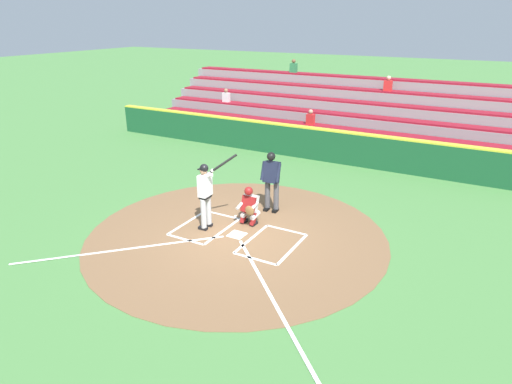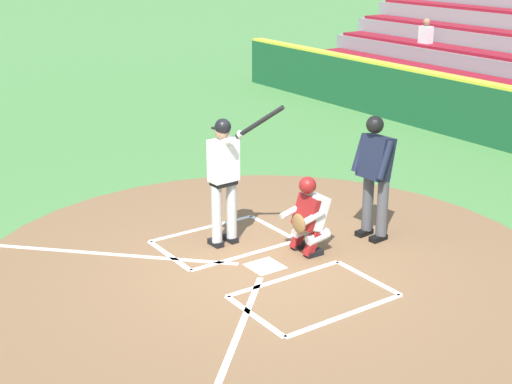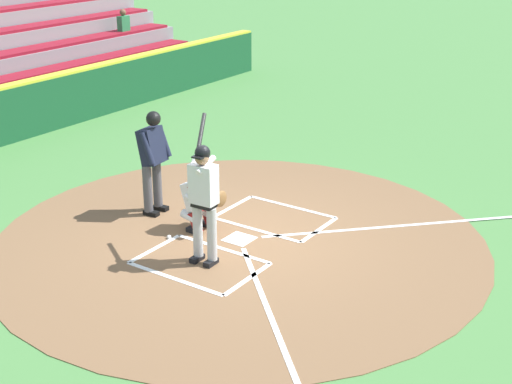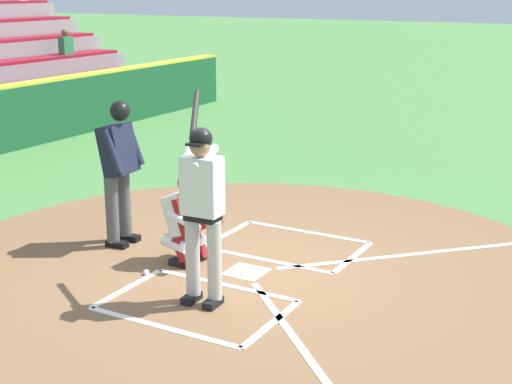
% 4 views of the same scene
% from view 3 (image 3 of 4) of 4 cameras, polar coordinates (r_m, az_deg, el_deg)
% --- Properties ---
extents(ground_plane, '(120.00, 120.00, 0.00)m').
position_cam_3_polar(ground_plane, '(11.93, -1.30, -3.74)').
color(ground_plane, '#4C8442').
extents(dirt_circle, '(8.00, 8.00, 0.01)m').
position_cam_3_polar(dirt_circle, '(11.93, -1.30, -3.71)').
color(dirt_circle, brown).
rests_on(dirt_circle, ground).
extents(home_plate_and_chalk, '(7.93, 4.91, 0.01)m').
position_cam_3_polar(home_plate_and_chalk, '(11.49, 2.29, -4.72)').
color(home_plate_and_chalk, white).
rests_on(home_plate_and_chalk, dirt_circle).
extents(batter, '(0.91, 0.74, 2.13)m').
position_cam_3_polar(batter, '(10.79, -4.12, -0.24)').
color(batter, '#BCBCBC').
rests_on(batter, ground).
extents(catcher, '(0.59, 0.62, 1.13)m').
position_cam_3_polar(catcher, '(12.09, -4.41, -0.41)').
color(catcher, black).
rests_on(catcher, ground).
extents(plate_umpire, '(0.60, 0.45, 1.86)m').
position_cam_3_polar(plate_umpire, '(12.69, -8.06, 2.85)').
color(plate_umpire, '#4C4C51').
rests_on(plate_umpire, ground).
extents(baseball, '(0.07, 0.07, 0.07)m').
position_cam_3_polar(baseball, '(12.02, -6.81, -3.52)').
color(baseball, white).
rests_on(baseball, ground).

